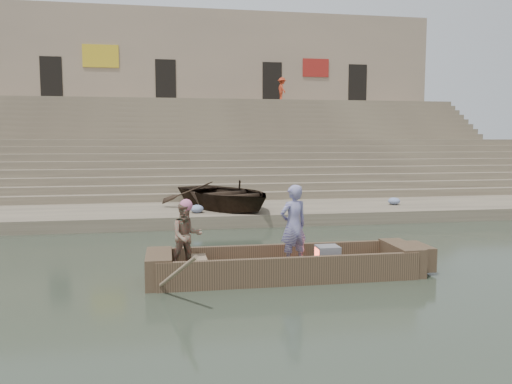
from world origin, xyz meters
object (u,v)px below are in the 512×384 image
object	(u,v)px
beached_rowboat	(225,194)
pedestrian	(282,90)
rowing_man	(187,236)
television	(327,255)
standing_man	(293,225)
main_rowboat	(285,272)

from	to	relation	value
beached_rowboat	pedestrian	distance (m)	16.29
rowing_man	television	size ratio (longest dim) A/B	2.94
standing_man	pedestrian	world-z (taller)	pedestrian
standing_man	beached_rowboat	xyz separation A→B (m)	(-0.56, 7.56, -0.17)
rowing_man	beached_rowboat	distance (m)	7.64
television	beached_rowboat	size ratio (longest dim) A/B	0.10
standing_man	television	size ratio (longest dim) A/B	3.66
television	beached_rowboat	bearing A→B (deg)	99.44
main_rowboat	rowing_man	bearing A→B (deg)	175.51
television	beached_rowboat	distance (m)	7.74
television	pedestrian	world-z (taller)	pedestrian
rowing_man	pedestrian	bearing A→B (deg)	59.10
main_rowboat	standing_man	size ratio (longest dim) A/B	2.97
standing_man	main_rowboat	bearing A→B (deg)	-0.14
standing_man	television	bearing A→B (deg)	156.75
television	standing_man	bearing A→B (deg)	175.20
beached_rowboat	pedestrian	xyz separation A→B (m)	(5.33, 14.54, 5.07)
main_rowboat	beached_rowboat	world-z (taller)	beached_rowboat
beached_rowboat	pedestrian	bearing A→B (deg)	44.40
rowing_man	standing_man	bearing A→B (deg)	-15.93
standing_man	beached_rowboat	world-z (taller)	standing_man
rowing_man	pedestrian	size ratio (longest dim) A/B	0.89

